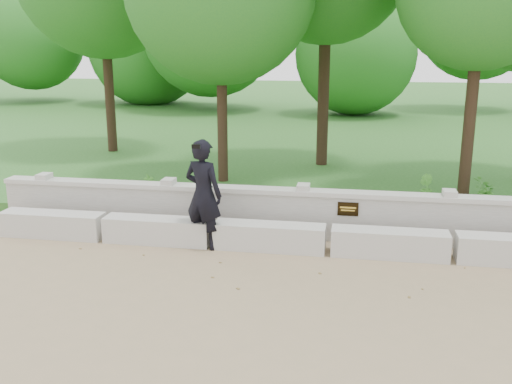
% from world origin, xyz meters
% --- Properties ---
extents(ground, '(80.00, 80.00, 0.00)m').
position_xyz_m(ground, '(0.00, 0.00, 0.00)').
color(ground, '#907958').
rests_on(ground, ground).
extents(lawn, '(40.00, 22.00, 0.25)m').
position_xyz_m(lawn, '(0.00, 14.00, 0.12)').
color(lawn, '#25591E').
rests_on(lawn, ground).
extents(concrete_bench, '(11.90, 0.45, 0.45)m').
position_xyz_m(concrete_bench, '(0.00, 1.90, 0.22)').
color(concrete_bench, beige).
rests_on(concrete_bench, ground).
extents(parapet_wall, '(12.50, 0.35, 0.90)m').
position_xyz_m(parapet_wall, '(0.00, 2.60, 0.46)').
color(parapet_wall, '#BBB9B1').
rests_on(parapet_wall, ground).
extents(man_main, '(0.80, 0.74, 1.90)m').
position_xyz_m(man_main, '(-2.12, 1.80, 0.95)').
color(man_main, black).
rests_on(man_main, ground).
extents(shrub_a, '(0.29, 0.32, 0.51)m').
position_xyz_m(shrub_a, '(-3.87, 3.90, 0.51)').
color(shrub_a, '#489231').
rests_on(shrub_a, lawn).
extents(shrub_b, '(0.35, 0.38, 0.56)m').
position_xyz_m(shrub_b, '(1.86, 4.67, 0.53)').
color(shrub_b, '#489231').
rests_on(shrub_b, lawn).
extents(shrub_c, '(0.63, 0.62, 0.53)m').
position_xyz_m(shrub_c, '(3.04, 4.68, 0.51)').
color(shrub_c, '#489231').
rests_on(shrub_c, lawn).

